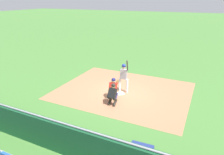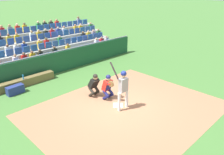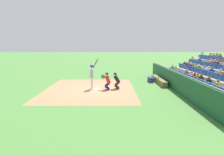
# 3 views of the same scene
# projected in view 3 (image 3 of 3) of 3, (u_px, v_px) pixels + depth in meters

# --- Properties ---
(ground_plane) EXTENTS (160.00, 160.00, 0.00)m
(ground_plane) POSITION_uv_depth(u_px,v_px,m) (97.00, 89.00, 14.53)
(ground_plane) COLOR #437634
(infield_dirt_patch) EXTENTS (8.15, 6.54, 0.01)m
(infield_dirt_patch) POSITION_uv_depth(u_px,v_px,m) (90.00, 89.00, 14.53)
(infield_dirt_patch) COLOR #A36E4D
(infield_dirt_patch) RESTS_ON ground_plane
(home_plate_marker) EXTENTS (0.62, 0.62, 0.02)m
(home_plate_marker) POSITION_uv_depth(u_px,v_px,m) (97.00, 89.00, 14.53)
(home_plate_marker) COLOR white
(home_plate_marker) RESTS_ON infield_dirt_patch
(batter_at_plate) EXTENTS (0.71, 0.59, 2.22)m
(batter_at_plate) POSITION_uv_depth(u_px,v_px,m) (92.00, 74.00, 14.40)
(batter_at_plate) COLOR silver
(batter_at_plate) RESTS_ON ground_plane
(catcher_crouching) EXTENTS (0.48, 0.73, 1.31)m
(catcher_crouching) POSITION_uv_depth(u_px,v_px,m) (107.00, 80.00, 14.31)
(catcher_crouching) COLOR navy
(catcher_crouching) RESTS_ON ground_plane
(home_plate_umpire) EXTENTS (0.47, 0.51, 1.25)m
(home_plate_umpire) POSITION_uv_depth(u_px,v_px,m) (117.00, 80.00, 14.58)
(home_plate_umpire) COLOR black
(home_plate_umpire) RESTS_ON ground_plane
(dugout_wall) EXTENTS (13.94, 0.24, 1.39)m
(dugout_wall) POSITION_uv_depth(u_px,v_px,m) (174.00, 80.00, 14.43)
(dugout_wall) COLOR #184C2D
(dugout_wall) RESTS_ON ground_plane
(dugout_bench) EXTENTS (4.10, 0.40, 0.44)m
(dugout_bench) POSITION_uv_depth(u_px,v_px,m) (159.00, 81.00, 16.85)
(dugout_bench) COLOR brown
(dugout_bench) RESTS_ON ground_plane
(water_bottle_on_bench) EXTENTS (0.07, 0.07, 0.27)m
(water_bottle_on_bench) POSITION_uv_depth(u_px,v_px,m) (158.00, 77.00, 16.55)
(water_bottle_on_bench) COLOR #2A77C5
(water_bottle_on_bench) RESTS_ON dugout_bench
(equipment_duffel_bag) EXTENTS (0.88, 0.41, 0.44)m
(equipment_duffel_bag) POSITION_uv_depth(u_px,v_px,m) (151.00, 80.00, 17.30)
(equipment_duffel_bag) COLOR navy
(equipment_duffel_bag) RESTS_ON ground_plane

